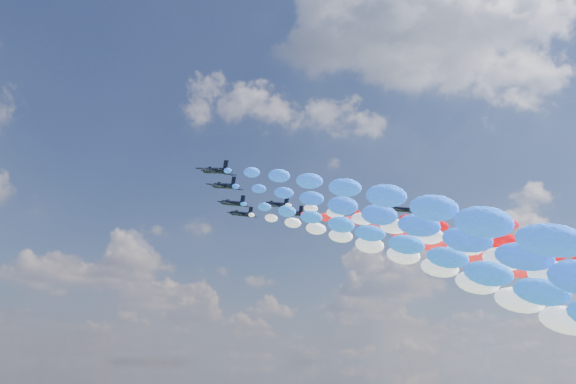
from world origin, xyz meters
TOP-DOWN VIEW (x-y plane):
  - jet_0 at (-27.43, -6.67)m, footprint 8.44×11.54m
  - trail_0 at (-27.43, -65.68)m, footprint 5.75×114.52m
  - jet_1 at (-19.39, 2.38)m, footprint 8.61×11.66m
  - trail_1 at (-19.39, -56.64)m, footprint 5.75×114.52m
  - jet_2 at (-8.61, 14.90)m, footprint 9.12×12.02m
  - trail_2 at (-8.61, -44.11)m, footprint 5.75×114.52m
  - jet_3 at (0.67, 9.39)m, footprint 8.44×11.54m
  - trail_3 at (0.67, -49.62)m, footprint 5.75×114.52m
  - jet_4 at (-0.03, 23.61)m, footprint 8.98×11.92m
  - trail_4 at (-0.03, -35.41)m, footprint 5.75×114.52m
  - jet_5 at (9.68, 14.55)m, footprint 8.76×11.77m
  - trail_5 at (9.68, -44.46)m, footprint 5.75×114.52m
  - jet_6 at (18.69, 4.35)m, footprint 8.69×11.72m
  - trail_6 at (18.69, -54.66)m, footprint 5.75×114.52m
  - jet_7 at (28.76, -6.05)m, footprint 8.83×11.81m

SIDE VIEW (x-z plane):
  - trail_0 at x=-27.43m, z-range 64.20..112.07m
  - trail_1 at x=-19.39m, z-range 64.20..112.07m
  - trail_2 at x=-8.61m, z-range 64.20..112.07m
  - trail_3 at x=0.67m, z-range 64.20..112.07m
  - trail_4 at x=-0.03m, z-range 64.20..112.07m
  - trail_5 at x=9.68m, z-range 64.20..112.07m
  - trail_6 at x=18.69m, z-range 64.20..112.07m
  - jet_0 at x=-27.43m, z-range 107.80..112.74m
  - jet_1 at x=-19.39m, z-range 107.80..112.74m
  - jet_2 at x=-8.61m, z-range 107.80..112.74m
  - jet_3 at x=0.67m, z-range 107.80..112.74m
  - jet_4 at x=-0.03m, z-range 107.80..112.74m
  - jet_5 at x=9.68m, z-range 107.80..112.74m
  - jet_6 at x=18.69m, z-range 107.80..112.74m
  - jet_7 at x=28.76m, z-range 107.80..112.74m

